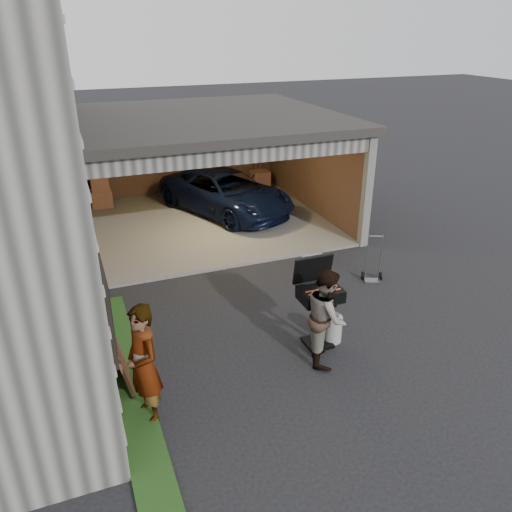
# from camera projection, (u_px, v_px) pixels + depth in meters

# --- Properties ---
(ground) EXTENTS (80.00, 80.00, 0.00)m
(ground) POSITION_uv_depth(u_px,v_px,m) (274.00, 362.00, 8.06)
(ground) COLOR black
(ground) RESTS_ON ground
(groundcover_strip) EXTENTS (0.50, 8.00, 0.06)m
(groundcover_strip) POSITION_uv_depth(u_px,v_px,m) (145.00, 444.00, 6.46)
(groundcover_strip) COLOR #193814
(groundcover_strip) RESTS_ON ground
(garage) EXTENTS (6.80, 6.30, 2.90)m
(garage) POSITION_uv_depth(u_px,v_px,m) (200.00, 152.00, 13.26)
(garage) COLOR #605E59
(garage) RESTS_ON ground
(minivan) EXTENTS (3.47, 4.67, 1.18)m
(minivan) POSITION_uv_depth(u_px,v_px,m) (226.00, 194.00, 14.13)
(minivan) COLOR black
(minivan) RESTS_ON ground
(woman) EXTENTS (0.60, 0.74, 1.76)m
(woman) POSITION_uv_depth(u_px,v_px,m) (143.00, 365.00, 6.57)
(woman) COLOR #C8E2FC
(woman) RESTS_ON ground
(man) EXTENTS (0.86, 0.95, 1.61)m
(man) POSITION_uv_depth(u_px,v_px,m) (326.00, 316.00, 7.82)
(man) COLOR #42201A
(man) RESTS_ON ground
(bbq_grill) EXTENTS (0.69, 0.60, 1.53)m
(bbq_grill) POSITION_uv_depth(u_px,v_px,m) (319.00, 297.00, 8.18)
(bbq_grill) COLOR black
(bbq_grill) RESTS_ON ground
(propane_tank) EXTENTS (0.35, 0.35, 0.47)m
(propane_tank) POSITION_uv_depth(u_px,v_px,m) (333.00, 329.00, 8.52)
(propane_tank) COLOR beige
(propane_tank) RESTS_ON ground
(plywood_panel) EXTENTS (0.26, 0.92, 1.02)m
(plywood_panel) POSITION_uv_depth(u_px,v_px,m) (119.00, 356.00, 7.38)
(plywood_panel) COLOR #532B1C
(plywood_panel) RESTS_ON ground
(hand_truck) EXTENTS (0.47, 0.43, 1.02)m
(hand_truck) POSITION_uv_depth(u_px,v_px,m) (373.00, 272.00, 10.57)
(hand_truck) COLOR slate
(hand_truck) RESTS_ON ground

